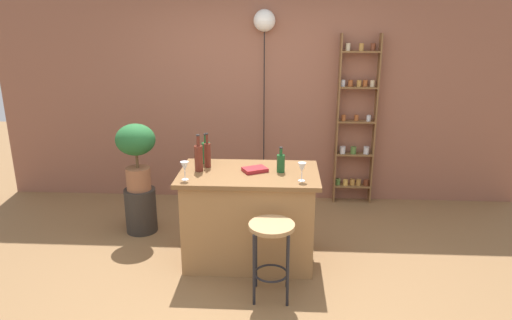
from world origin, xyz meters
The scene contains 15 objects.
ground centered at (0.00, 0.00, 0.00)m, with size 12.00×12.00×0.00m, color brown.
back_wall centered at (0.00, 1.95, 1.40)m, with size 6.40×0.10×2.80m, color #8C5642.
kitchen_counter centered at (0.00, 0.30, 0.44)m, with size 1.27×0.76×0.88m.
bar_stool centered at (0.22, -0.32, 0.50)m, with size 0.37×0.37×0.66m.
spice_shelf centered at (1.18, 1.82, 1.01)m, with size 0.46×0.13×2.05m.
plant_stool centered at (-1.21, 0.84, 0.24)m, with size 0.33×0.33×0.48m, color #2D2823.
potted_plant centered at (-1.21, 0.84, 0.92)m, with size 0.41×0.37×0.71m.
bottle_sauce_amber centered at (-0.46, 0.31, 1.01)m, with size 0.08×0.08×0.34m.
bottle_spirits_clear centered at (-0.43, 0.55, 0.99)m, with size 0.08×0.08×0.29m.
bottle_wine_red centered at (0.29, 0.32, 0.97)m, with size 0.07×0.07×0.24m.
bottle_soda_blue centered at (-0.40, 0.43, 1.00)m, with size 0.06×0.06×0.33m.
wine_glass_left centered at (0.47, 0.09, 1.00)m, with size 0.07×0.07×0.16m.
wine_glass_center centered at (-0.54, 0.06, 1.00)m, with size 0.07×0.07×0.16m.
cookbook centered at (0.05, 0.32, 0.90)m, with size 0.21×0.15×0.04m, color maroon.
pendant_globe_light centered at (0.07, 1.84, 2.16)m, with size 0.25×0.25×2.31m.
Camera 1 is at (0.29, -3.73, 2.26)m, focal length 32.88 mm.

